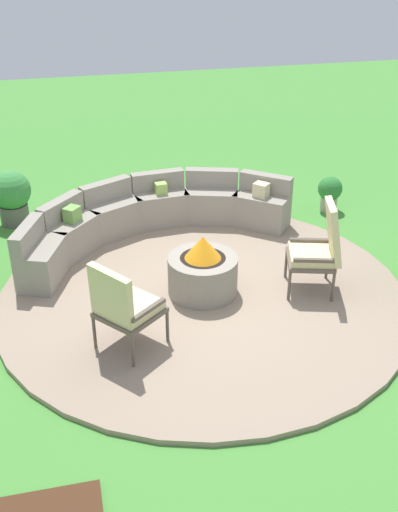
{
  "coord_description": "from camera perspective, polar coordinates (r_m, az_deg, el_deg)",
  "views": [
    {
      "loc": [
        -1.51,
        -6.29,
        4.15
      ],
      "look_at": [
        0.0,
        0.2,
        0.45
      ],
      "focal_mm": 43.95,
      "sensor_mm": 36.0,
      "label": 1
    }
  ],
  "objects": [
    {
      "name": "potted_plant_0",
      "position": [
        9.68,
        -16.68,
        5.31
      ],
      "size": [
        0.58,
        0.58,
        0.83
      ],
      "color": "#605B56",
      "rests_on": "ground_plane"
    },
    {
      "name": "lounge_chair_front_left",
      "position": [
        6.48,
        -6.9,
        -4.44
      ],
      "size": [
        0.82,
        0.83,
        1.04
      ],
      "rotation": [
        0.0,
        0.0,
        5.4
      ],
      "color": "brown",
      "rests_on": "patio_circle"
    },
    {
      "name": "ground_plane",
      "position": [
        7.69,
        0.34,
        -3.64
      ],
      "size": [
        24.0,
        24.0,
        0.0
      ],
      "primitive_type": "plane",
      "color": "#478C38"
    },
    {
      "name": "lounge_chair_front_right",
      "position": [
        7.56,
        10.93,
        0.8
      ],
      "size": [
        0.73,
        0.7,
        1.16
      ],
      "rotation": [
        0.0,
        0.0,
        7.57
      ],
      "color": "brown",
      "rests_on": "patio_circle"
    },
    {
      "name": "curved_stone_bench",
      "position": [
        8.8,
        -4.76,
        3.49
      ],
      "size": [
        3.91,
        1.98,
        0.76
      ],
      "color": "gray",
      "rests_on": "patio_circle"
    },
    {
      "name": "potted_plant_2",
      "position": [
        9.97,
        11.82,
        5.75
      ],
      "size": [
        0.38,
        0.38,
        0.55
      ],
      "color": "#A89E8E",
      "rests_on": "ground_plane"
    },
    {
      "name": "patio_circle",
      "position": [
        7.67,
        0.34,
        -3.45
      ],
      "size": [
        4.95,
        4.95,
        0.06
      ],
      "primitive_type": "cylinder",
      "color": "gray",
      "rests_on": "ground_plane"
    },
    {
      "name": "fire_pit",
      "position": [
        7.5,
        0.35,
        -1.35
      ],
      "size": [
        0.84,
        0.84,
        0.75
      ],
      "color": "gray",
      "rests_on": "patio_circle"
    }
  ]
}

